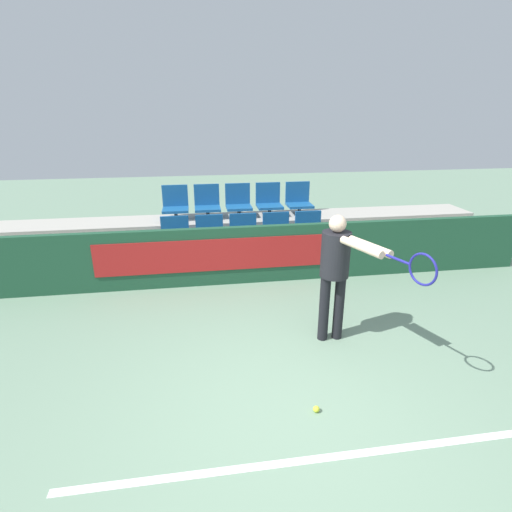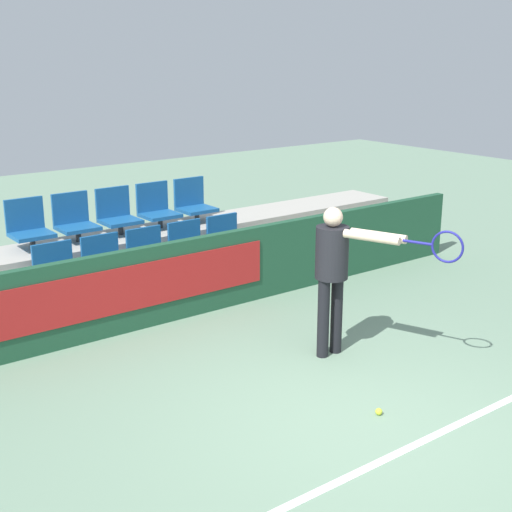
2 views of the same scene
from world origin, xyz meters
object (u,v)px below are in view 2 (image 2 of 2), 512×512
Objects in this scene: stadium_chair_3 at (189,248)px; tennis_player at (337,265)px; stadium_chair_1 at (105,264)px; stadium_chair_4 at (227,241)px; stadium_chair_5 at (29,227)px; stadium_chair_9 at (194,202)px; stadium_chair_6 at (75,220)px; stadium_chair_0 at (57,273)px; tennis_ball at (379,412)px; stadium_chair_2 at (149,256)px; stadium_chair_7 at (117,214)px; stadium_chair_8 at (157,208)px.

stadium_chair_3 is 0.38× the size of tennis_player.
stadium_chair_4 is at bearing 0.00° from stadium_chair_1.
stadium_chair_5 is 1.00× the size of stadium_chair_9.
stadium_chair_5 is 1.00× the size of stadium_chair_6.
tennis_ball is (1.47, -3.87, -0.64)m from stadium_chair_0.
tennis_ball is (1.47, -4.72, -1.04)m from stadium_chair_5.
tennis_ball is at bearing -86.51° from stadium_chair_2.
tennis_ball is at bearing -95.62° from stadium_chair_3.
stadium_chair_2 is 2.79m from tennis_player.
stadium_chair_7 reaches higher than stadium_chair_0.
stadium_chair_8 is at bearing 85.39° from tennis_ball.
stadium_chair_6 is at bearing 0.00° from stadium_chair_5.
tennis_player is 1.70m from tennis_ball.
stadium_chair_8 is 0.38× the size of tennis_player.
tennis_ball is (0.85, -4.72, -1.04)m from stadium_chair_6.
stadium_chair_3 is 1.00× the size of stadium_chair_7.
stadium_chair_6 is 3.78m from tennis_player.
stadium_chair_1 is 1.00× the size of stadium_chair_4.
stadium_chair_0 is 1.00× the size of stadium_chair_3.
stadium_chair_6 and stadium_chair_7 have the same top height.
stadium_chair_7 is at bearing 92.86° from tennis_ball.
stadium_chair_4 is at bearing -24.78° from stadium_chair_6.
tennis_ball is (-0.59, -1.23, -1.01)m from tennis_player.
stadium_chair_0 is 1.00× the size of stadium_chair_4.
stadium_chair_6 is (0.62, 0.00, 0.00)m from stadium_chair_5.
stadium_chair_8 is at bearing 125.83° from stadium_chair_4.
tennis_player is (1.44, -3.49, -0.03)m from stadium_chair_6.
stadium_chair_1 is 3.03m from tennis_player.
stadium_chair_0 is at bearing 180.00° from stadium_chair_1.
stadium_chair_2 is at bearing -125.83° from stadium_chair_8.
stadium_chair_1 is at bearing 97.79° from tennis_player.
stadium_chair_9 is at bearing 78.08° from tennis_ball.
tennis_ball is (0.85, -3.87, -0.64)m from stadium_chair_1.
stadium_chair_5 is (0.00, 0.85, 0.40)m from stadium_chair_0.
stadium_chair_6 is 1.23m from stadium_chair_8.
stadium_chair_0 is 1.23m from stadium_chair_2.
stadium_chair_9 is 0.38× the size of tennis_player.
stadium_chair_2 is at bearing 86.51° from tennis_player.
stadium_chair_0 is 0.94m from stadium_chair_5.
stadium_chair_7 is (-0.62, 0.85, 0.40)m from stadium_chair_3.
stadium_chair_0 is 1.00× the size of stadium_chair_1.
stadium_chair_1 is 1.00× the size of stadium_chair_3.
stadium_chair_8 reaches higher than stadium_chair_0.
stadium_chair_3 is 1.00× the size of stadium_chair_5.
tennis_player is at bearing -98.76° from stadium_chair_4.
stadium_chair_2 is 0.62m from stadium_chair_3.
stadium_chair_0 is 1.13m from stadium_chair_6.
stadium_chair_3 is at bearing 0.00° from stadium_chair_0.
stadium_chair_3 is at bearing -24.78° from stadium_chair_5.
stadium_chair_1 is 1.85m from stadium_chair_4.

